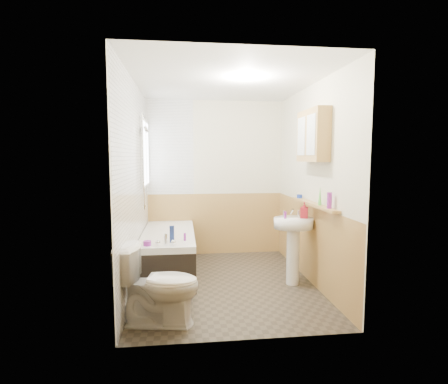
{
  "coord_description": "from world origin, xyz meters",
  "views": [
    {
      "loc": [
        -0.52,
        -4.27,
        1.59
      ],
      "look_at": [
        0.0,
        0.15,
        1.15
      ],
      "focal_mm": 28.0,
      "sensor_mm": 36.0,
      "label": 1
    }
  ],
  "objects_px": {
    "bathtub": "(169,251)",
    "toilet": "(159,285)",
    "sink": "(293,237)",
    "medicine_cabinet": "(313,136)",
    "pine_shelf": "(314,204)"
  },
  "relations": [
    {
      "from": "bathtub",
      "to": "toilet",
      "type": "xyz_separation_m",
      "value": [
        -0.03,
        -1.52,
        0.09
      ]
    },
    {
      "from": "sink",
      "to": "medicine_cabinet",
      "type": "xyz_separation_m",
      "value": [
        0.17,
        -0.12,
        1.24
      ]
    },
    {
      "from": "toilet",
      "to": "bathtub",
      "type": "bearing_deg",
      "value": 8.14
    },
    {
      "from": "pine_shelf",
      "to": "medicine_cabinet",
      "type": "distance_m",
      "value": 0.82
    },
    {
      "from": "sink",
      "to": "medicine_cabinet",
      "type": "bearing_deg",
      "value": -26.94
    },
    {
      "from": "bathtub",
      "to": "pine_shelf",
      "type": "height_order",
      "value": "pine_shelf"
    },
    {
      "from": "toilet",
      "to": "sink",
      "type": "height_order",
      "value": "sink"
    },
    {
      "from": "pine_shelf",
      "to": "sink",
      "type": "bearing_deg",
      "value": 144.91
    },
    {
      "from": "sink",
      "to": "pine_shelf",
      "type": "bearing_deg",
      "value": -26.38
    },
    {
      "from": "pine_shelf",
      "to": "medicine_cabinet",
      "type": "bearing_deg",
      "value": 148.53
    },
    {
      "from": "bathtub",
      "to": "medicine_cabinet",
      "type": "bearing_deg",
      "value": -23.77
    },
    {
      "from": "medicine_cabinet",
      "to": "sink",
      "type": "bearing_deg",
      "value": 144.35
    },
    {
      "from": "toilet",
      "to": "sink",
      "type": "xyz_separation_m",
      "value": [
        1.6,
        0.88,
        0.22
      ]
    },
    {
      "from": "bathtub",
      "to": "medicine_cabinet",
      "type": "distance_m",
      "value": 2.46
    },
    {
      "from": "medicine_cabinet",
      "to": "bathtub",
      "type": "bearing_deg",
      "value": 156.23
    }
  ]
}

